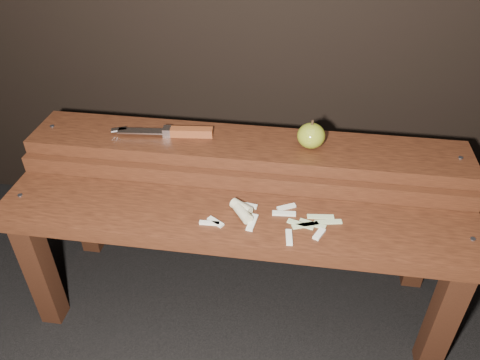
# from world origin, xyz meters

# --- Properties ---
(ground) EXTENTS (60.00, 60.00, 0.00)m
(ground) POSITION_xyz_m (0.00, 0.00, 0.00)
(ground) COLOR black
(bench_front_tier) EXTENTS (1.20, 0.20, 0.42)m
(bench_front_tier) POSITION_xyz_m (0.00, -0.06, 0.35)
(bench_front_tier) COLOR black
(bench_front_tier) RESTS_ON ground
(bench_rear_tier) EXTENTS (1.20, 0.21, 0.50)m
(bench_rear_tier) POSITION_xyz_m (0.00, 0.17, 0.41)
(bench_rear_tier) COLOR black
(bench_rear_tier) RESTS_ON ground
(apple) EXTENTS (0.07, 0.07, 0.08)m
(apple) POSITION_xyz_m (0.17, 0.17, 0.53)
(apple) COLOR olive
(apple) RESTS_ON bench_rear_tier
(knife) EXTENTS (0.29, 0.06, 0.03)m
(knife) POSITION_xyz_m (-0.19, 0.17, 0.51)
(knife) COLOR brown
(knife) RESTS_ON bench_rear_tier
(apple_scraps) EXTENTS (0.34, 0.15, 0.03)m
(apple_scraps) POSITION_xyz_m (0.06, -0.05, 0.43)
(apple_scraps) COLOR beige
(apple_scraps) RESTS_ON bench_front_tier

